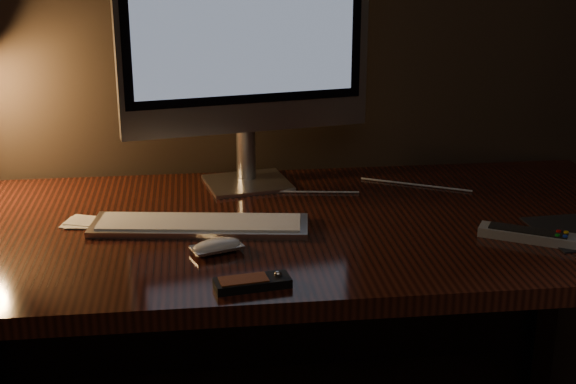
{
  "coord_description": "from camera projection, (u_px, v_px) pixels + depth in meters",
  "views": [
    {
      "loc": [
        -0.2,
        0.28,
        1.36
      ],
      "look_at": [
        -0.02,
        1.73,
        0.86
      ],
      "focal_mm": 50.0,
      "sensor_mm": 36.0,
      "label": 1
    }
  ],
  "objects": [
    {
      "name": "tv_remote",
      "position": [
        528.0,
        235.0,
        1.6
      ],
      "size": [
        0.19,
        0.14,
        0.02
      ],
      "rotation": [
        0.0,
        0.0,
        -0.53
      ],
      "color": "gray",
      "rests_on": "desk"
    },
    {
      "name": "keyboard",
      "position": [
        200.0,
        225.0,
        1.66
      ],
      "size": [
        0.46,
        0.19,
        0.02
      ],
      "primitive_type": "cube",
      "rotation": [
        0.0,
        0.0,
        -0.14
      ],
      "color": "silver",
      "rests_on": "desk"
    },
    {
      "name": "media_remote",
      "position": [
        252.0,
        282.0,
        1.4
      ],
      "size": [
        0.14,
        0.07,
        0.02
      ],
      "rotation": [
        0.0,
        0.0,
        0.15
      ],
      "color": "black",
      "rests_on": "desk"
    },
    {
      "name": "monitor",
      "position": [
        245.0,
        33.0,
        1.82
      ],
      "size": [
        0.59,
        0.2,
        0.62
      ],
      "rotation": [
        0.0,
        0.0,
        0.18
      ],
      "color": "silver",
      "rests_on": "desk"
    },
    {
      "name": "mouse",
      "position": [
        217.0,
        248.0,
        1.54
      ],
      "size": [
        0.11,
        0.08,
        0.02
      ],
      "primitive_type": "ellipsoid",
      "rotation": [
        0.0,
        0.0,
        0.34
      ],
      "color": "white",
      "rests_on": "desk"
    },
    {
      "name": "cable",
      "position": [
        358.0,
        190.0,
        1.9
      ],
      "size": [
        0.53,
        0.2,
        0.0
      ],
      "primitive_type": "cylinder",
      "rotation": [
        0.0,
        1.57,
        -0.35
      ],
      "color": "white",
      "rests_on": "desk"
    },
    {
      "name": "papers",
      "position": [
        88.0,
        223.0,
        1.69
      ],
      "size": [
        0.12,
        0.09,
        0.01
      ],
      "primitive_type": "cube",
      "rotation": [
        0.0,
        0.0,
        -0.26
      ],
      "color": "white",
      "rests_on": "desk"
    },
    {
      "name": "desk",
      "position": [
        286.0,
        264.0,
        1.81
      ],
      "size": [
        1.6,
        0.75,
        0.75
      ],
      "color": "#35130C",
      "rests_on": "ground"
    }
  ]
}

